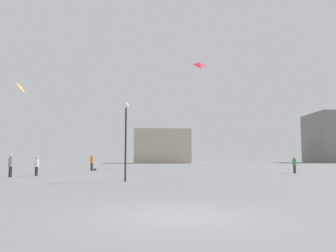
# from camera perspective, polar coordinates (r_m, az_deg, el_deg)

# --- Properties ---
(ground_plane) EXTENTS (300.00, 300.00, 0.00)m
(ground_plane) POSITION_cam_1_polar(r_m,az_deg,el_deg) (8.84, 1.54, -15.02)
(ground_plane) COLOR slate
(person_in_orange) EXTENTS (0.40, 0.40, 1.84)m
(person_in_orange) POSITION_cam_1_polar(r_m,az_deg,el_deg) (39.68, -12.78, -5.93)
(person_in_orange) COLOR #2D2D33
(person_in_orange) RESTS_ON ground_plane
(person_in_white) EXTENTS (0.35, 0.35, 1.60)m
(person_in_white) POSITION_cam_1_polar(r_m,az_deg,el_deg) (29.69, -21.37, -6.18)
(person_in_white) COLOR #2D2D33
(person_in_white) RESTS_ON ground_plane
(person_in_green) EXTENTS (0.34, 0.34, 1.58)m
(person_in_green) POSITION_cam_1_polar(r_m,az_deg,el_deg) (34.36, 20.62, -6.06)
(person_in_green) COLOR #2D2D33
(person_in_green) RESTS_ON ground_plane
(person_in_grey) EXTENTS (0.37, 0.37, 1.71)m
(person_in_grey) POSITION_cam_1_polar(r_m,az_deg,el_deg) (28.51, -25.10, -5.97)
(person_in_grey) COLOR #2D2D33
(person_in_grey) RESTS_ON ground_plane
(kite_amber_diamond) EXTENTS (7.56, 4.09, 8.24)m
(kite_amber_diamond) POSITION_cam_1_polar(r_m,az_deg,el_deg) (39.31, -23.56, 5.98)
(kite_amber_diamond) COLOR yellow
(kite_crimson_delta) EXTENTS (14.14, 7.50, 13.42)m
(kite_crimson_delta) POSITION_cam_1_polar(r_m,az_deg,el_deg) (47.47, 5.08, 9.88)
(kite_crimson_delta) COLOR red
(building_left_hall) EXTENTS (15.62, 13.25, 9.02)m
(building_left_hall) POSITION_cam_1_polar(r_m,az_deg,el_deg) (92.14, -1.14, -3.50)
(building_left_hall) COLOR #B2A893
(building_left_hall) RESTS_ON ground_plane
(lamppost_east) EXTENTS (0.36, 0.36, 4.93)m
(lamppost_east) POSITION_cam_1_polar(r_m,az_deg,el_deg) (21.17, -7.16, -0.38)
(lamppost_east) COLOR #2D2D30
(lamppost_east) RESTS_ON ground_plane
(handbag_beside_flyer) EXTENTS (0.35, 0.23, 0.24)m
(handbag_beside_flyer) POSITION_cam_1_polar(r_m,az_deg,el_deg) (39.73, -12.28, -7.22)
(handbag_beside_flyer) COLOR brown
(handbag_beside_flyer) RESTS_ON ground_plane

